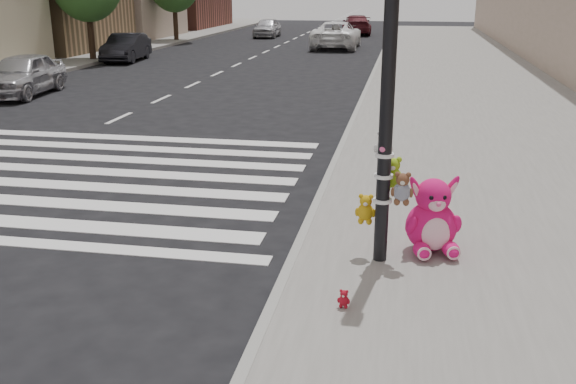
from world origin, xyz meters
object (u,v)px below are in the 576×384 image
(signal_pole, at_px, (388,125))
(car_dark_far, at_px, (126,47))
(car_white_near, at_px, (337,35))
(red_teddy, at_px, (344,299))
(car_silver_far, at_px, (22,74))
(pink_bunny, at_px, (432,220))

(signal_pole, xyz_separation_m, car_dark_far, (-12.42, 20.69, -1.16))
(signal_pole, relative_size, car_white_near, 0.76)
(signal_pole, relative_size, red_teddy, 19.92)
(car_silver_far, relative_size, car_white_near, 0.73)
(pink_bunny, xyz_separation_m, red_teddy, (-0.92, -1.67, -0.30))
(signal_pole, bearing_deg, pink_bunny, 30.65)
(red_teddy, bearing_deg, car_white_near, 102.92)
(pink_bunny, bearing_deg, car_dark_far, 108.66)
(red_teddy, relative_size, car_silver_far, 0.05)
(pink_bunny, distance_m, car_white_near, 28.66)
(pink_bunny, distance_m, car_dark_far, 24.14)
(pink_bunny, relative_size, car_white_near, 0.19)
(red_teddy, xyz_separation_m, car_white_near, (-3.37, 30.01, 0.49))
(signal_pole, xyz_separation_m, car_white_near, (-3.69, 28.69, -1.05))
(red_teddy, relative_size, car_dark_far, 0.05)
(red_teddy, distance_m, car_dark_far, 25.12)
(car_silver_far, distance_m, car_white_near, 19.29)
(pink_bunny, relative_size, car_silver_far, 0.26)
(signal_pole, bearing_deg, car_silver_far, 136.29)
(car_silver_far, bearing_deg, pink_bunny, -47.33)
(car_dark_far, height_order, car_white_near, car_white_near)
(red_teddy, xyz_separation_m, car_dark_far, (-12.09, 22.01, 0.38))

